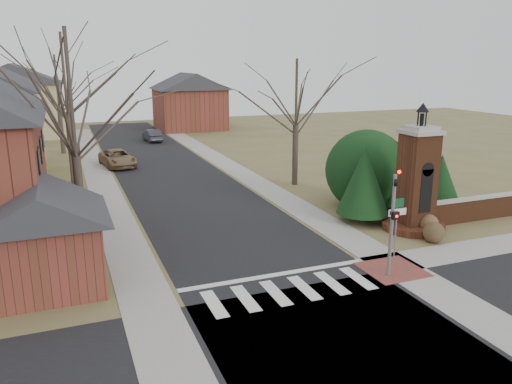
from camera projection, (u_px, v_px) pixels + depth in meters
name	position (u px, v px, depth m)	size (l,w,h in m)	color
ground	(299.00, 300.00, 18.18)	(120.00, 120.00, 0.00)	brown
main_street	(172.00, 175.00, 37.99)	(8.00, 70.00, 0.01)	black
cross_street	(342.00, 341.00, 15.48)	(120.00, 8.00, 0.01)	black
crosswalk_zone	(290.00, 290.00, 18.90)	(8.00, 2.20, 0.02)	silver
stop_bar	(274.00, 275.00, 20.25)	(8.00, 0.35, 0.02)	silver
sidewalk_right_main	(236.00, 170.00, 39.82)	(2.00, 60.00, 0.02)	gray
sidewalk_left	(101.00, 181.00, 36.15)	(2.00, 60.00, 0.02)	gray
curb_apron	(392.00, 270.00, 20.77)	(2.40, 2.40, 0.02)	brown
traffic_signal_pole	(393.00, 215.00, 19.55)	(0.28, 0.41, 4.50)	slate
sign_post	(397.00, 217.00, 21.45)	(0.90, 0.07, 2.75)	slate
brick_gate_monument	(416.00, 188.00, 25.30)	(3.20, 3.20, 6.47)	brown
brick_garden_wall	(481.00, 208.00, 27.28)	(7.50, 0.50, 1.30)	brown
garage_left	(43.00, 232.00, 18.65)	(4.80, 4.80, 4.29)	brown
house_distant_left	(15.00, 99.00, 56.07)	(10.80, 8.80, 8.53)	tan
house_distant_right	(189.00, 100.00, 63.29)	(8.80, 8.80, 7.30)	brown
evergreen_near	(364.00, 180.00, 26.44)	(2.80, 2.80, 4.10)	#473D33
evergreen_mid	(402.00, 166.00, 28.61)	(3.40, 3.40, 4.70)	#473D33
evergreen_far	(440.00, 179.00, 28.59)	(2.40, 2.40, 3.30)	#473D33
evergreen_mass	(366.00, 167.00, 29.30)	(4.80, 4.80, 4.80)	black
bare_tree_0	(69.00, 78.00, 21.85)	(8.05, 8.05, 11.15)	#473D33
bare_tree_1	(63.00, 67.00, 33.47)	(8.40, 8.40, 11.64)	#473D33
bare_tree_2	(56.00, 77.00, 45.26)	(7.35, 7.35, 10.19)	#473D33
bare_tree_3	(296.00, 88.00, 33.53)	(7.00, 7.00, 9.70)	#473D33
pickup_truck	(118.00, 158.00, 41.07)	(2.27, 4.92, 1.37)	olive
distant_car	(152.00, 135.00, 53.89)	(1.41, 4.03, 1.33)	#34373C
dry_shrub_left	(434.00, 232.00, 23.79)	(1.02, 1.02, 1.02)	#4F3D24
dry_shrub_right	(429.00, 224.00, 25.11)	(0.98, 0.98, 0.98)	brown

